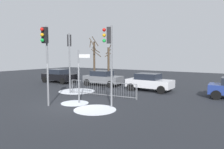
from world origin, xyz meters
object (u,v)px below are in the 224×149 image
(traffic_light_mid_right, at_px, (45,48))
(car_white_far, at_px, (149,82))
(bare_tree_centre, at_px, (94,57))
(car_black_near, at_px, (59,76))
(bare_tree_right, at_px, (109,60))
(traffic_light_mid_left, at_px, (109,48))
(car_grey_mid, at_px, (103,78))
(traffic_light_foreground_left, at_px, (69,50))
(direction_sign_post, at_px, (80,74))

(traffic_light_mid_right, height_order, car_white_far, traffic_light_mid_right)
(car_white_far, distance_m, bare_tree_centre, 12.75)
(car_black_near, distance_m, bare_tree_right, 11.60)
(traffic_light_mid_left, height_order, bare_tree_centre, bare_tree_centre)
(car_grey_mid, xyz_separation_m, bare_tree_right, (-6.56, 10.68, 1.48))
(car_grey_mid, height_order, bare_tree_centre, bare_tree_centre)
(traffic_light_mid_left, height_order, car_white_far, traffic_light_mid_left)
(traffic_light_foreground_left, relative_size, car_white_far, 1.23)
(traffic_light_mid_left, distance_m, bare_tree_centre, 17.13)
(car_white_far, bearing_deg, direction_sign_post, -103.96)
(car_white_far, height_order, car_grey_mid, same)
(traffic_light_foreground_left, height_order, car_white_far, traffic_light_foreground_left)
(car_white_far, bearing_deg, car_grey_mid, 176.50)
(traffic_light_mid_right, xyz_separation_m, traffic_light_mid_left, (3.15, 1.84, -0.02))
(bare_tree_centre, bearing_deg, car_grey_mid, -46.17)
(traffic_light_foreground_left, bearing_deg, bare_tree_centre, 76.01)
(traffic_light_mid_left, distance_m, car_white_far, 7.07)
(traffic_light_mid_right, xyz_separation_m, traffic_light_foreground_left, (-2.02, 3.96, 0.01))
(traffic_light_mid_left, xyz_separation_m, car_white_far, (-0.34, 6.55, -2.64))
(traffic_light_mid_right, bearing_deg, bare_tree_centre, -77.12)
(car_white_far, relative_size, car_grey_mid, 0.98)
(traffic_light_mid_left, bearing_deg, car_black_near, 24.88)
(bare_tree_right, bearing_deg, bare_tree_centre, -80.16)
(traffic_light_mid_left, distance_m, car_black_near, 12.79)
(traffic_light_mid_left, bearing_deg, traffic_light_mid_right, 84.88)
(traffic_light_foreground_left, bearing_deg, car_grey_mid, 50.33)
(bare_tree_centre, bearing_deg, bare_tree_right, 99.84)
(bare_tree_centre, bearing_deg, car_black_near, -87.21)
(car_black_near, xyz_separation_m, car_grey_mid, (5.41, 0.77, 0.00))
(car_grey_mid, bearing_deg, traffic_light_mid_left, -55.28)
(direction_sign_post, height_order, car_white_far, direction_sign_post)
(traffic_light_mid_right, relative_size, car_black_near, 1.21)
(traffic_light_mid_left, relative_size, car_white_far, 1.22)
(car_black_near, distance_m, bare_tree_centre, 7.03)
(traffic_light_foreground_left, distance_m, car_white_far, 7.08)
(bare_tree_centre, bearing_deg, traffic_light_mid_left, -49.13)
(direction_sign_post, xyz_separation_m, car_white_far, (1.79, 6.67, -1.07))
(direction_sign_post, height_order, car_grey_mid, direction_sign_post)
(traffic_light_foreground_left, xyz_separation_m, bare_tree_centre, (-6.03, 10.83, -0.72))
(car_white_far, bearing_deg, bare_tree_right, 137.55)
(direction_sign_post, distance_m, car_white_far, 6.99)
(car_white_far, height_order, bare_tree_right, bare_tree_right)
(bare_tree_right, bearing_deg, car_black_near, -84.29)
(traffic_light_foreground_left, xyz_separation_m, traffic_light_mid_left, (5.17, -2.11, -0.03))
(traffic_light_foreground_left, height_order, bare_tree_centre, bare_tree_centre)
(traffic_light_mid_right, relative_size, car_grey_mid, 1.20)
(car_black_near, bearing_deg, car_white_far, 0.16)
(traffic_light_mid_right, xyz_separation_m, car_white_far, (2.81, 8.39, -2.66))
(traffic_light_foreground_left, xyz_separation_m, bare_tree_right, (-6.85, 15.53, -1.19))
(traffic_light_foreground_left, height_order, bare_tree_right, bare_tree_right)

